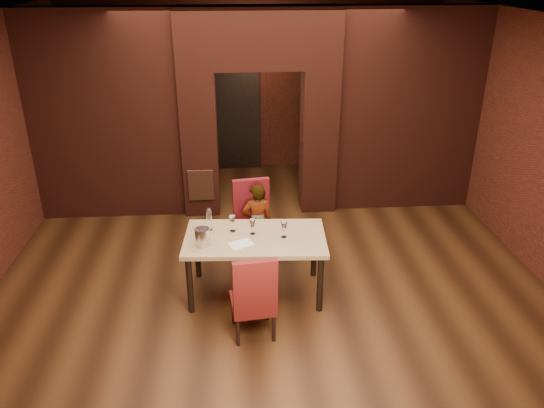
% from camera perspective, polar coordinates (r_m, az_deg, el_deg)
% --- Properties ---
extents(floor, '(8.00, 8.00, 0.00)m').
position_cam_1_polar(floor, '(7.18, -0.38, -7.05)').
color(floor, '#442511').
rests_on(floor, ground).
extents(ceiling, '(7.00, 8.00, 0.04)m').
position_cam_1_polar(ceiling, '(6.14, -0.46, 19.28)').
color(ceiling, silver).
rests_on(ceiling, ground).
extents(wall_back, '(7.00, 0.04, 3.20)m').
position_cam_1_polar(wall_back, '(10.34, -2.00, 12.49)').
color(wall_back, maroon).
rests_on(wall_back, ground).
extents(wall_front, '(7.00, 0.04, 3.20)m').
position_cam_1_polar(wall_front, '(3.05, 5.20, -20.97)').
color(wall_front, maroon).
rests_on(wall_front, ground).
extents(wall_right, '(0.04, 8.00, 3.20)m').
position_cam_1_polar(wall_right, '(7.57, 27.19, 5.18)').
color(wall_right, maroon).
rests_on(wall_right, ground).
extents(pillar_left, '(0.55, 0.55, 2.30)m').
position_cam_1_polar(pillar_left, '(8.53, -7.78, 6.50)').
color(pillar_left, maroon).
rests_on(pillar_left, ground).
extents(pillar_right, '(0.55, 0.55, 2.30)m').
position_cam_1_polar(pillar_right, '(8.62, 5.01, 6.83)').
color(pillar_right, maroon).
rests_on(pillar_right, ground).
extents(lintel, '(2.45, 0.55, 0.90)m').
position_cam_1_polar(lintel, '(8.17, -1.46, 17.44)').
color(lintel, maroon).
rests_on(lintel, ground).
extents(wing_wall_left, '(2.28, 0.35, 3.20)m').
position_cam_1_polar(wing_wall_left, '(8.61, -17.49, 8.88)').
color(wing_wall_left, maroon).
rests_on(wing_wall_left, ground).
extents(wing_wall_right, '(2.28, 0.35, 3.20)m').
position_cam_1_polar(wing_wall_right, '(8.83, 14.34, 9.64)').
color(wing_wall_right, maroon).
rests_on(wing_wall_right, ground).
extents(vent_panel, '(0.40, 0.03, 0.50)m').
position_cam_1_polar(vent_panel, '(8.46, -7.64, 2.01)').
color(vent_panel, brown).
rests_on(vent_panel, ground).
extents(rear_door, '(0.90, 0.08, 2.10)m').
position_cam_1_polar(rear_door, '(10.40, -4.17, 9.40)').
color(rear_door, black).
rests_on(rear_door, ground).
extents(rear_door_frame, '(1.02, 0.04, 2.22)m').
position_cam_1_polar(rear_door_frame, '(10.36, -4.17, 9.34)').
color(rear_door_frame, black).
rests_on(rear_door_frame, ground).
extents(dining_table, '(1.73, 1.04, 0.79)m').
position_cam_1_polar(dining_table, '(6.53, -1.79, -6.57)').
color(dining_table, tan).
rests_on(dining_table, ground).
extents(chair_far, '(0.57, 0.57, 1.11)m').
position_cam_1_polar(chair_far, '(7.18, -1.92, -2.02)').
color(chair_far, maroon).
rests_on(chair_far, ground).
extents(chair_near, '(0.51, 0.51, 1.02)m').
position_cam_1_polar(chair_near, '(5.80, -2.10, -9.57)').
color(chair_near, maroon).
rests_on(chair_near, ground).
extents(person_seated, '(0.44, 0.31, 1.14)m').
position_cam_1_polar(person_seated, '(7.12, -1.59, -2.10)').
color(person_seated, silver).
rests_on(person_seated, ground).
extents(wine_glass_a, '(0.08, 0.08, 0.20)m').
position_cam_1_polar(wine_glass_a, '(6.42, -4.29, -2.12)').
color(wine_glass_a, white).
rests_on(wine_glass_a, dining_table).
extents(wine_glass_b, '(0.08, 0.08, 0.19)m').
position_cam_1_polar(wine_glass_b, '(6.35, -2.12, -2.48)').
color(wine_glass_b, white).
rests_on(wine_glass_b, dining_table).
extents(wine_glass_c, '(0.08, 0.08, 0.20)m').
position_cam_1_polar(wine_glass_c, '(6.27, 1.31, -2.78)').
color(wine_glass_c, white).
rests_on(wine_glass_c, dining_table).
extents(tasting_sheet, '(0.32, 0.29, 0.00)m').
position_cam_1_polar(tasting_sheet, '(6.18, -3.35, -4.31)').
color(tasting_sheet, silver).
rests_on(tasting_sheet, dining_table).
extents(wine_bucket, '(0.17, 0.17, 0.21)m').
position_cam_1_polar(wine_bucket, '(6.14, -7.48, -3.55)').
color(wine_bucket, '#B7B8BE').
rests_on(wine_bucket, dining_table).
extents(water_bottle, '(0.07, 0.07, 0.29)m').
position_cam_1_polar(water_bottle, '(6.46, -6.76, -1.63)').
color(water_bottle, white).
rests_on(water_bottle, dining_table).
extents(potted_plant, '(0.45, 0.44, 0.37)m').
position_cam_1_polar(potted_plant, '(7.49, 3.42, -4.02)').
color(potted_plant, '#34712D').
rests_on(potted_plant, ground).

